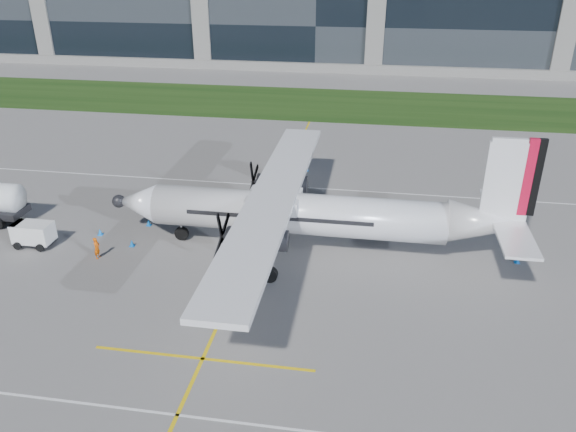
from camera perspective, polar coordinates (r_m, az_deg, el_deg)
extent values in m
plane|color=slate|center=(72.02, -0.11, 9.87)|extent=(400.00, 400.00, 0.00)
cube|color=#17340E|center=(79.65, 0.83, 11.43)|extent=(400.00, 18.00, 0.04)
cube|color=black|center=(109.63, 3.46, 19.29)|extent=(120.00, 20.00, 15.00)
cube|color=black|center=(169.57, 5.69, 19.95)|extent=(400.00, 6.00, 6.00)
cube|color=yellow|center=(43.88, -2.56, -0.91)|extent=(0.20, 70.00, 0.01)
imported|color=#F25907|center=(41.08, -18.87, -2.95)|extent=(0.55, 0.75, 1.80)
cone|color=blue|center=(42.23, -15.58, -2.66)|extent=(0.36, 0.36, 0.50)
cone|color=blue|center=(44.56, -18.56, -1.54)|extent=(0.36, 0.36, 0.50)
cone|color=blue|center=(44.98, -13.97, -0.65)|extent=(0.36, 0.36, 0.50)
cone|color=blue|center=(41.72, 22.26, -4.10)|extent=(0.36, 0.36, 0.50)
cone|color=blue|center=(54.52, 1.89, 4.85)|extent=(0.36, 0.36, 0.50)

